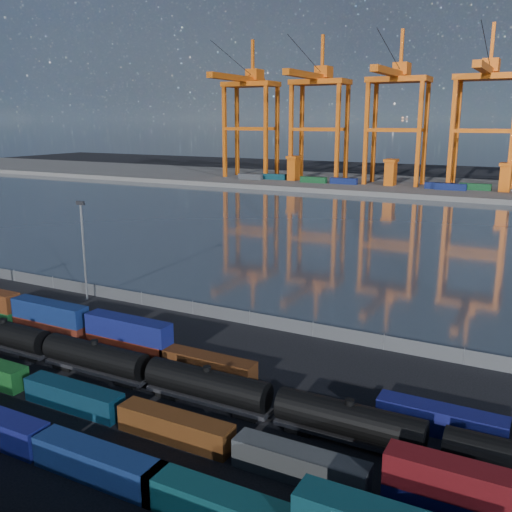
% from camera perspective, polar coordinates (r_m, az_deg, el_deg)
% --- Properties ---
extents(ground, '(700.00, 700.00, 0.00)m').
position_cam_1_polar(ground, '(63.48, -13.16, -14.54)').
color(ground, black).
rests_on(ground, ground).
extents(harbor_water, '(700.00, 700.00, 0.00)m').
position_cam_1_polar(harbor_water, '(154.27, 13.11, 2.16)').
color(harbor_water, '#333E4A').
rests_on(harbor_water, ground).
extents(far_quay, '(700.00, 70.00, 2.00)m').
position_cam_1_polar(far_quay, '(256.05, 19.26, 6.40)').
color(far_quay, '#514F4C').
rests_on(far_quay, ground).
extents(container_row_south, '(140.60, 2.59, 5.53)m').
position_cam_1_polar(container_row_south, '(51.65, -14.95, -18.91)').
color(container_row_south, '#3C3F41').
rests_on(container_row_south, ground).
extents(container_row_mid, '(140.55, 2.42, 5.16)m').
position_cam_1_polar(container_row_mid, '(65.63, -19.48, -12.18)').
color(container_row_mid, '#444749').
rests_on(container_row_mid, ground).
extents(container_row_north, '(141.49, 2.47, 5.27)m').
position_cam_1_polar(container_row_north, '(76.34, -14.26, -8.03)').
color(container_row_north, navy).
rests_on(container_row_north, ground).
extents(tanker_string, '(123.04, 3.12, 4.47)m').
position_cam_1_polar(tanker_string, '(75.65, -20.07, -8.45)').
color(tanker_string, black).
rests_on(tanker_string, ground).
extents(waterfront_fence, '(160.12, 0.12, 2.20)m').
position_cam_1_polar(waterfront_fence, '(84.18, -0.64, -6.25)').
color(waterfront_fence, '#595B5E').
rests_on(waterfront_fence, ground).
extents(yard_light_mast, '(1.60, 0.40, 16.60)m').
position_cam_1_polar(yard_light_mast, '(97.84, -16.88, 1.03)').
color(yard_light_mast, slate).
rests_on(yard_light_mast, ground).
extents(gantry_cranes, '(200.24, 48.46, 65.62)m').
position_cam_1_polar(gantry_cranes, '(249.28, 17.97, 15.37)').
color(gantry_cranes, '#D7590F').
rests_on(gantry_cranes, ground).
extents(quay_containers, '(172.58, 10.99, 2.60)m').
position_cam_1_polar(quay_containers, '(243.47, 16.19, 6.83)').
color(quay_containers, navy).
rests_on(quay_containers, far_quay).
extents(straddle_carriers, '(140.00, 7.00, 11.10)m').
position_cam_1_polar(straddle_carriers, '(245.93, 18.43, 7.79)').
color(straddle_carriers, '#D7590F').
rests_on(straddle_carriers, far_quay).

